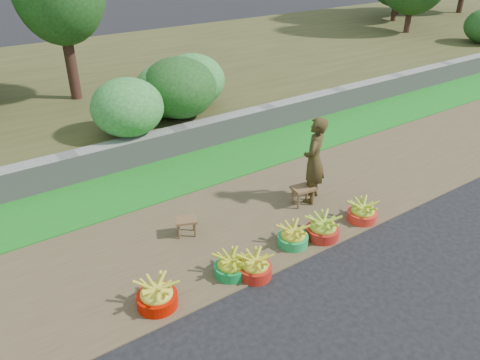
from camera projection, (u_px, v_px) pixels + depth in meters
ground_plane at (318, 254)px, 6.63m from camera, size 120.00×120.00×0.00m
dirt_shoulder at (264, 214)px, 7.53m from camera, size 80.00×2.50×0.02m
grass_verge at (202, 167)px, 8.98m from camera, size 80.00×1.50×0.04m
retaining_wall at (180, 140)px, 9.47m from camera, size 80.00×0.35×0.55m
earth_bank at (97, 83)px, 13.03m from camera, size 80.00×10.00×0.50m
basin_a at (157, 296)px, 5.64m from camera, size 0.50×0.50×0.37m
basin_b at (231, 266)px, 6.16m from camera, size 0.45×0.45×0.33m
basin_c at (255, 267)px, 6.15m from camera, size 0.45×0.45×0.34m
basin_d at (293, 236)px, 6.75m from camera, size 0.45×0.45×0.34m
basin_e at (323, 228)px, 6.90m from camera, size 0.50×0.50×0.37m
basin_f at (362, 212)px, 7.32m from camera, size 0.46×0.46×0.34m
stool_left at (186, 222)px, 6.92m from camera, size 0.38×0.34×0.28m
stool_right at (303, 191)px, 7.67m from camera, size 0.40×0.33×0.32m
vendor_woman at (314, 160)px, 7.58m from camera, size 0.64×0.59×1.47m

